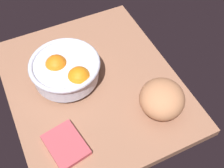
# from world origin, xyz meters

# --- Properties ---
(ground_plane) EXTENTS (0.66, 0.55, 0.03)m
(ground_plane) POSITION_xyz_m (0.00, 0.00, -0.01)
(ground_plane) COLOR #95654B
(fruit_bowl) EXTENTS (0.23, 0.23, 0.10)m
(fruit_bowl) POSITION_xyz_m (0.05, 0.07, 0.06)
(fruit_bowl) COLOR silver
(fruit_bowl) RESTS_ON ground
(bread_loaf) EXTENTS (0.20, 0.20, 0.10)m
(bread_loaf) POSITION_xyz_m (-0.18, -0.15, 0.05)
(bread_loaf) COLOR #BB7B53
(bread_loaf) RESTS_ON ground
(napkin_folded) EXTENTS (0.14, 0.12, 0.02)m
(napkin_folded) POSITION_xyz_m (-0.18, 0.16, 0.01)
(napkin_folded) COLOR #B94750
(napkin_folded) RESTS_ON ground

